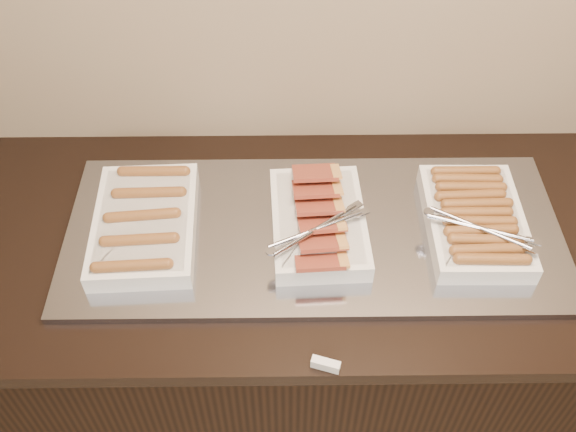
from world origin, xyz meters
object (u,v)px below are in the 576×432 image
object	(u,v)px
dish_center	(318,222)
dish_right	(475,220)
dish_left	(145,223)
counter	(306,332)
warming_tray	(314,232)

from	to	relation	value
dish_center	dish_right	distance (m)	0.38
dish_left	dish_right	world-z (taller)	dish_right
counter	dish_center	bearing A→B (deg)	-15.27
warming_tray	dish_right	xyz separation A→B (m)	(0.38, -0.00, 0.04)
counter	dish_right	size ratio (longest dim) A/B	6.02
dish_left	warming_tray	bearing A→B (deg)	-2.44
dish_right	dish_center	bearing A→B (deg)	-179.32
warming_tray	dish_center	world-z (taller)	dish_center
dish_left	counter	bearing A→B (deg)	-2.44
warming_tray	dish_left	xyz separation A→B (m)	(-0.40, 0.00, 0.04)
dish_center	dish_right	bearing A→B (deg)	-2.44
dish_left	dish_center	world-z (taller)	dish_center
dish_left	dish_right	bearing A→B (deg)	-2.74
dish_left	dish_right	xyz separation A→B (m)	(0.79, -0.00, 0.01)
counter	warming_tray	bearing A→B (deg)	0.00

